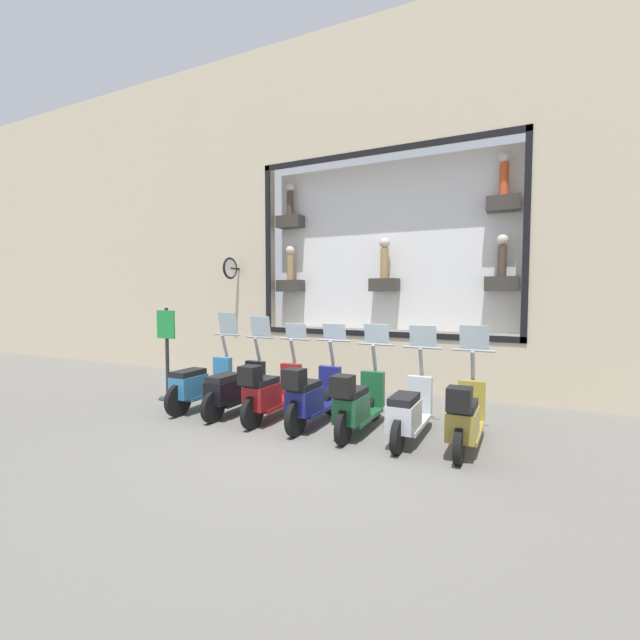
{
  "coord_description": "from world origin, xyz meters",
  "views": [
    {
      "loc": [
        -5.31,
        -2.84,
        2.06
      ],
      "look_at": [
        2.01,
        0.73,
        1.57
      ],
      "focal_mm": 24.0,
      "sensor_mm": 36.0,
      "label": 1
    }
  ],
  "objects_px": {
    "scooter_silver_1": "(409,411)",
    "scooter_red_4": "(270,392)",
    "shop_sign_post": "(167,350)",
    "scooter_green_2": "(357,403)",
    "scooter_olive_0": "(465,416)",
    "scooter_teal_6": "(200,384)",
    "scooter_black_5": "(234,389)",
    "scooter_navy_3": "(311,396)"
  },
  "relations": [
    {
      "from": "scooter_navy_3",
      "to": "scooter_green_2",
      "type": "bearing_deg",
      "value": -90.65
    },
    {
      "from": "scooter_olive_0",
      "to": "shop_sign_post",
      "type": "xyz_separation_m",
      "value": [
        0.36,
        5.64,
        0.52
      ]
    },
    {
      "from": "scooter_navy_3",
      "to": "scooter_black_5",
      "type": "height_order",
      "value": "scooter_black_5"
    },
    {
      "from": "shop_sign_post",
      "to": "scooter_green_2",
      "type": "bearing_deg",
      "value": -94.91
    },
    {
      "from": "scooter_black_5",
      "to": "scooter_navy_3",
      "type": "bearing_deg",
      "value": -92.21
    },
    {
      "from": "scooter_teal_6",
      "to": "shop_sign_post",
      "type": "xyz_separation_m",
      "value": [
        0.28,
        1.08,
        0.53
      ]
    },
    {
      "from": "scooter_red_4",
      "to": "scooter_black_5",
      "type": "xyz_separation_m",
      "value": [
        0.06,
        0.76,
        -0.04
      ]
    },
    {
      "from": "scooter_silver_1",
      "to": "scooter_black_5",
      "type": "xyz_separation_m",
      "value": [
        0.01,
        3.04,
        0.02
      ]
    },
    {
      "from": "scooter_red_4",
      "to": "shop_sign_post",
      "type": "bearing_deg",
      "value": 82.34
    },
    {
      "from": "scooter_olive_0",
      "to": "scooter_red_4",
      "type": "xyz_separation_m",
      "value": [
        0.01,
        3.04,
        0.02
      ]
    },
    {
      "from": "scooter_teal_6",
      "to": "scooter_navy_3",
      "type": "bearing_deg",
      "value": -91.59
    },
    {
      "from": "scooter_silver_1",
      "to": "shop_sign_post",
      "type": "distance_m",
      "value": 4.93
    },
    {
      "from": "shop_sign_post",
      "to": "scooter_black_5",
      "type": "bearing_deg",
      "value": -98.86
    },
    {
      "from": "scooter_olive_0",
      "to": "scooter_green_2",
      "type": "distance_m",
      "value": 1.52
    },
    {
      "from": "scooter_olive_0",
      "to": "scooter_silver_1",
      "type": "height_order",
      "value": "scooter_olive_0"
    },
    {
      "from": "scooter_green_2",
      "to": "scooter_teal_6",
      "type": "bearing_deg",
      "value": 88.64
    },
    {
      "from": "shop_sign_post",
      "to": "scooter_teal_6",
      "type": "bearing_deg",
      "value": -104.62
    },
    {
      "from": "scooter_navy_3",
      "to": "scooter_red_4",
      "type": "distance_m",
      "value": 0.76
    },
    {
      "from": "scooter_teal_6",
      "to": "scooter_red_4",
      "type": "bearing_deg",
      "value": -92.54
    },
    {
      "from": "scooter_green_2",
      "to": "scooter_black_5",
      "type": "bearing_deg",
      "value": 88.31
    },
    {
      "from": "scooter_silver_1",
      "to": "scooter_green_2",
      "type": "distance_m",
      "value": 0.76
    },
    {
      "from": "scooter_red_4",
      "to": "shop_sign_post",
      "type": "height_order",
      "value": "shop_sign_post"
    },
    {
      "from": "scooter_olive_0",
      "to": "shop_sign_post",
      "type": "relative_size",
      "value": 0.99
    },
    {
      "from": "scooter_red_4",
      "to": "scooter_teal_6",
      "type": "height_order",
      "value": "scooter_teal_6"
    },
    {
      "from": "scooter_silver_1",
      "to": "scooter_green_2",
      "type": "relative_size",
      "value": 1.0
    },
    {
      "from": "scooter_olive_0",
      "to": "scooter_red_4",
      "type": "bearing_deg",
      "value": 89.84
    },
    {
      "from": "scooter_red_4",
      "to": "scooter_olive_0",
      "type": "bearing_deg",
      "value": -90.16
    },
    {
      "from": "scooter_black_5",
      "to": "scooter_olive_0",
      "type": "bearing_deg",
      "value": -91.07
    },
    {
      "from": "scooter_olive_0",
      "to": "scooter_black_5",
      "type": "height_order",
      "value": "scooter_black_5"
    },
    {
      "from": "scooter_olive_0",
      "to": "scooter_navy_3",
      "type": "relative_size",
      "value": 0.99
    },
    {
      "from": "scooter_silver_1",
      "to": "scooter_navy_3",
      "type": "xyz_separation_m",
      "value": [
        -0.05,
        1.52,
        0.07
      ]
    },
    {
      "from": "scooter_red_4",
      "to": "scooter_black_5",
      "type": "relative_size",
      "value": 1.0
    },
    {
      "from": "scooter_black_5",
      "to": "scooter_green_2",
      "type": "bearing_deg",
      "value": -91.69
    },
    {
      "from": "scooter_green_2",
      "to": "shop_sign_post",
      "type": "xyz_separation_m",
      "value": [
        0.35,
        4.12,
        0.51
      ]
    },
    {
      "from": "scooter_silver_1",
      "to": "scooter_teal_6",
      "type": "bearing_deg",
      "value": 89.83
    },
    {
      "from": "scooter_green_2",
      "to": "scooter_red_4",
      "type": "xyz_separation_m",
      "value": [
        0.0,
        1.52,
        0.01
      ]
    },
    {
      "from": "scooter_green_2",
      "to": "scooter_red_4",
      "type": "height_order",
      "value": "scooter_green_2"
    },
    {
      "from": "scooter_silver_1",
      "to": "scooter_red_4",
      "type": "xyz_separation_m",
      "value": [
        -0.06,
        2.28,
        0.06
      ]
    },
    {
      "from": "scooter_silver_1",
      "to": "shop_sign_post",
      "type": "relative_size",
      "value": 0.99
    },
    {
      "from": "scooter_olive_0",
      "to": "scooter_navy_3",
      "type": "distance_m",
      "value": 2.28
    },
    {
      "from": "scooter_silver_1",
      "to": "scooter_black_5",
      "type": "height_order",
      "value": "scooter_black_5"
    },
    {
      "from": "scooter_navy_3",
      "to": "scooter_black_5",
      "type": "bearing_deg",
      "value": 87.79
    }
  ]
}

